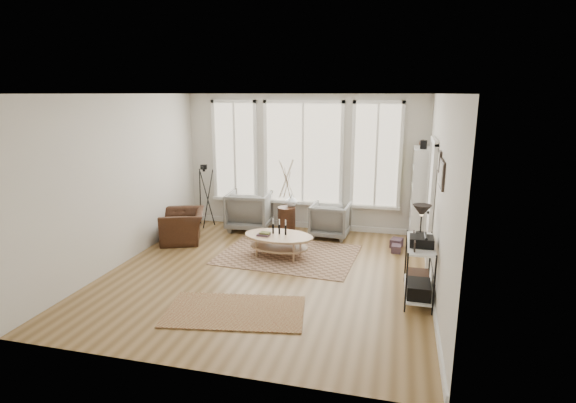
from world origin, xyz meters
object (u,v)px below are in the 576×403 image
(coffee_table, at_px, (278,240))
(accent_chair, at_px, (183,226))
(armchair_left, at_px, (250,210))
(low_shelf, at_px, (419,264))
(armchair_right, at_px, (330,220))
(side_table, at_px, (286,198))
(bookcase, at_px, (420,196))

(coffee_table, height_order, accent_chair, accent_chair)
(armchair_left, xyz_separation_m, accent_chair, (-1.03, -1.11, -0.11))
(coffee_table, bearing_deg, accent_chair, 169.59)
(low_shelf, bearing_deg, armchair_left, 142.99)
(armchair_left, height_order, accent_chair, armchair_left)
(low_shelf, xyz_separation_m, coffee_table, (-2.42, 1.13, -0.20))
(armchair_right, height_order, side_table, side_table)
(side_table, bearing_deg, armchair_left, 173.15)
(bookcase, height_order, low_shelf, bookcase)
(armchair_right, bearing_deg, low_shelf, 126.64)
(bookcase, bearing_deg, side_table, -180.00)
(accent_chair, bearing_deg, bookcase, 80.21)
(low_shelf, xyz_separation_m, side_table, (-2.62, 2.52, 0.25))
(bookcase, xyz_separation_m, low_shelf, (-0.06, -2.52, -0.44))
(bookcase, distance_m, armchair_right, 1.84)
(armchair_right, relative_size, side_table, 0.49)
(bookcase, xyz_separation_m, side_table, (-2.68, -0.00, -0.19))
(accent_chair, bearing_deg, armchair_left, 114.83)
(armchair_left, relative_size, side_table, 0.58)
(coffee_table, bearing_deg, armchair_right, 61.95)
(coffee_table, relative_size, armchair_left, 1.44)
(coffee_table, distance_m, side_table, 1.47)
(coffee_table, bearing_deg, low_shelf, -25.04)
(bookcase, distance_m, armchair_left, 3.58)
(bookcase, bearing_deg, armchair_right, -179.99)
(armchair_right, xyz_separation_m, side_table, (-0.94, 0.00, 0.41))
(armchair_right, height_order, accent_chair, armchair_right)
(coffee_table, xyz_separation_m, armchair_left, (-1.06, 1.49, 0.11))
(armchair_right, xyz_separation_m, accent_chair, (-2.83, -1.00, -0.04))
(armchair_right, bearing_deg, accent_chair, 22.45)
(low_shelf, distance_m, accent_chair, 4.76)
(bookcase, height_order, armchair_right, bookcase)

